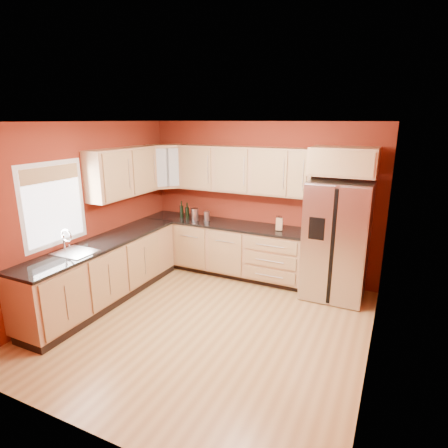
{
  "coord_description": "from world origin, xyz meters",
  "views": [
    {
      "loc": [
        2.1,
        -3.88,
        2.63
      ],
      "look_at": [
        -0.16,
        0.9,
        1.14
      ],
      "focal_mm": 30.0,
      "sensor_mm": 36.0,
      "label": 1
    }
  ],
  "objects_px": {
    "knife_block": "(279,224)",
    "canister_left": "(207,216)",
    "soap_dispenser": "(281,224)",
    "refrigerator": "(336,240)",
    "wine_bottle_a": "(182,209)"
  },
  "relations": [
    {
      "from": "refrigerator",
      "to": "canister_left",
      "type": "distance_m",
      "value": 2.22
    },
    {
      "from": "knife_block",
      "to": "soap_dispenser",
      "type": "xyz_separation_m",
      "value": [
        0.02,
        0.02,
        -0.01
      ]
    },
    {
      "from": "refrigerator",
      "to": "canister_left",
      "type": "bearing_deg",
      "value": 178.56
    },
    {
      "from": "canister_left",
      "to": "wine_bottle_a",
      "type": "xyz_separation_m",
      "value": [
        -0.51,
        -0.01,
        0.07
      ]
    },
    {
      "from": "soap_dispenser",
      "to": "knife_block",
      "type": "bearing_deg",
      "value": -132.97
    },
    {
      "from": "knife_block",
      "to": "canister_left",
      "type": "bearing_deg",
      "value": 166.25
    },
    {
      "from": "knife_block",
      "to": "wine_bottle_a",
      "type": "bearing_deg",
      "value": 166.57
    },
    {
      "from": "refrigerator",
      "to": "knife_block",
      "type": "height_order",
      "value": "refrigerator"
    },
    {
      "from": "canister_left",
      "to": "soap_dispenser",
      "type": "xyz_separation_m",
      "value": [
        1.33,
        0.01,
        0.01
      ]
    },
    {
      "from": "wine_bottle_a",
      "to": "knife_block",
      "type": "relative_size",
      "value": 1.53
    },
    {
      "from": "knife_block",
      "to": "soap_dispenser",
      "type": "relative_size",
      "value": 1.07
    },
    {
      "from": "wine_bottle_a",
      "to": "knife_block",
      "type": "bearing_deg",
      "value": -0.25
    },
    {
      "from": "refrigerator",
      "to": "canister_left",
      "type": "xyz_separation_m",
      "value": [
        -2.21,
        0.06,
        0.11
      ]
    },
    {
      "from": "soap_dispenser",
      "to": "wine_bottle_a",
      "type": "bearing_deg",
      "value": -179.64
    },
    {
      "from": "knife_block",
      "to": "refrigerator",
      "type": "bearing_deg",
      "value": -15.88
    }
  ]
}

